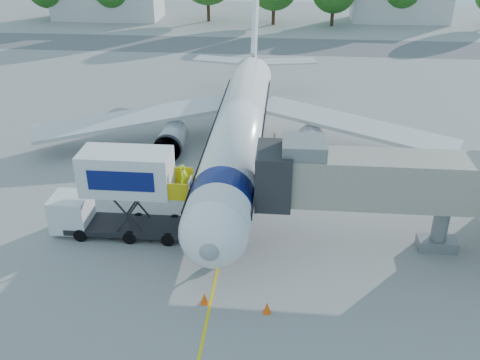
# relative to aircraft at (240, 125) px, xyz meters

# --- Properties ---
(ground) EXTENTS (160.00, 160.00, 0.00)m
(ground) POSITION_rel_aircraft_xyz_m (0.00, -4.12, -2.95)
(ground) COLOR #979895
(ground) RESTS_ON ground
(guidance_line) EXTENTS (0.15, 70.00, 0.01)m
(guidance_line) POSITION_rel_aircraft_xyz_m (0.00, -4.12, -2.94)
(guidance_line) COLOR yellow
(guidance_line) RESTS_ON ground
(taxiway_strip) EXTENTS (120.00, 10.00, 0.01)m
(taxiway_strip) POSITION_rel_aircraft_xyz_m (0.00, 37.88, -2.94)
(taxiway_strip) COLOR #59595B
(taxiway_strip) RESTS_ON ground
(aircraft) EXTENTS (34.17, 37.73, 11.35)m
(aircraft) POSITION_rel_aircraft_xyz_m (0.00, 0.00, 0.00)
(aircraft) COLOR white
(aircraft) RESTS_ON ground
(jet_bridge) EXTENTS (13.90, 3.20, 6.60)m
(jet_bridge) POSITION_rel_aircraft_xyz_m (7.99, -11.12, 1.39)
(jet_bridge) COLOR #9F9888
(jet_bridge) RESTS_ON ground
(catering_hiloader) EXTENTS (8.50, 2.44, 5.50)m
(catering_hiloader) POSITION_rel_aircraft_xyz_m (-6.27, -11.12, -0.19)
(catering_hiloader) COLOR black
(catering_hiloader) RESTS_ON ground
(ground_tug) EXTENTS (4.24, 2.76, 1.57)m
(ground_tug) POSITION_rel_aircraft_xyz_m (2.79, -19.60, -2.12)
(ground_tug) COLOR silver
(ground_tug) RESTS_ON ground
(safety_cone_a) EXTENTS (0.40, 0.40, 0.63)m
(safety_cone_a) POSITION_rel_aircraft_xyz_m (2.89, -17.50, -2.64)
(safety_cone_a) COLOR #FF570D
(safety_cone_a) RESTS_ON ground
(safety_cone_b) EXTENTS (0.40, 0.40, 0.64)m
(safety_cone_b) POSITION_rel_aircraft_xyz_m (-0.30, -17.09, -2.64)
(safety_cone_b) COLOR #FF570D
(safety_cone_b) RESTS_ON ground
(outbuilding_left) EXTENTS (18.40, 8.40, 5.30)m
(outbuilding_left) POSITION_rel_aircraft_xyz_m (-28.00, 55.88, -0.29)
(outbuilding_left) COLOR beige
(outbuilding_left) RESTS_ON ground
(outbuilding_right) EXTENTS (16.40, 7.40, 5.30)m
(outbuilding_right) POSITION_rel_aircraft_xyz_m (22.00, 57.88, -0.29)
(outbuilding_right) COLOR beige
(outbuilding_right) RESTS_ON ground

